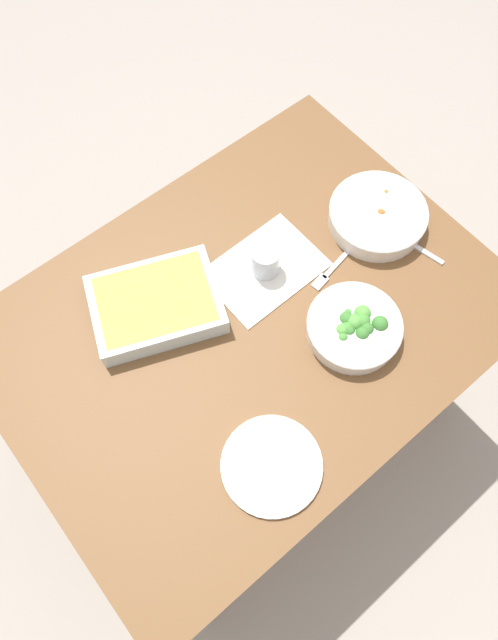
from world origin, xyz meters
The scene contains 10 objects.
ground_plane centered at (0.00, 0.00, 0.00)m, with size 6.00×6.00×0.00m, color #9E9389.
dining_table centered at (0.00, 0.00, 0.65)m, with size 1.20×0.90×0.74m.
placemat centered at (0.12, 0.08, 0.74)m, with size 0.28×0.20×0.00m, color silver.
stew_bowl centered at (0.43, 0.01, 0.77)m, with size 0.25×0.25×0.06m.
broccoli_bowl centered at (0.17, -0.18, 0.77)m, with size 0.23×0.23×0.07m.
baking_dish centered at (-0.15, 0.16, 0.77)m, with size 0.36×0.32×0.06m.
drink_cup centered at (0.12, 0.08, 0.78)m, with size 0.07×0.07×0.08m.
side_plate centered at (-0.18, -0.30, 0.75)m, with size 0.22×0.22×0.01m, color white.
spoon_by_stew centered at (0.45, -0.08, 0.74)m, with size 0.06×0.17×0.01m.
fork_on_table centered at (0.25, -0.02, 0.74)m, with size 0.18×0.05×0.01m.
Camera 1 is at (-0.37, -0.44, 1.99)m, focal length 32.18 mm.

